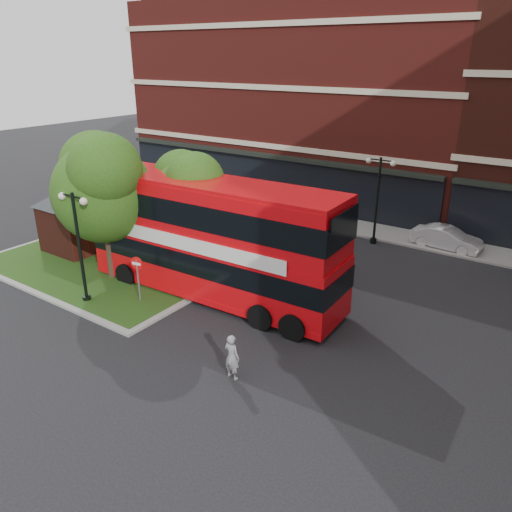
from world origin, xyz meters
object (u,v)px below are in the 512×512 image
Objects in this scene: bus at (211,232)px; car_white at (446,238)px; car_silver at (284,205)px; woman at (232,357)px.

bus is 14.13m from car_white.
car_silver is 10.76m from car_white.
bus reaches higher than car_silver.
woman is (4.54, -4.52, -2.23)m from bus.
car_silver is (-8.24, 16.52, -0.06)m from woman.
woman is 16.71m from car_white.
bus is 3.21× the size of car_white.
car_white is (10.76, 0.00, -0.13)m from car_silver.
car_silver is at bearing 93.52° from car_white.
car_white is at bearing 57.58° from bus.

